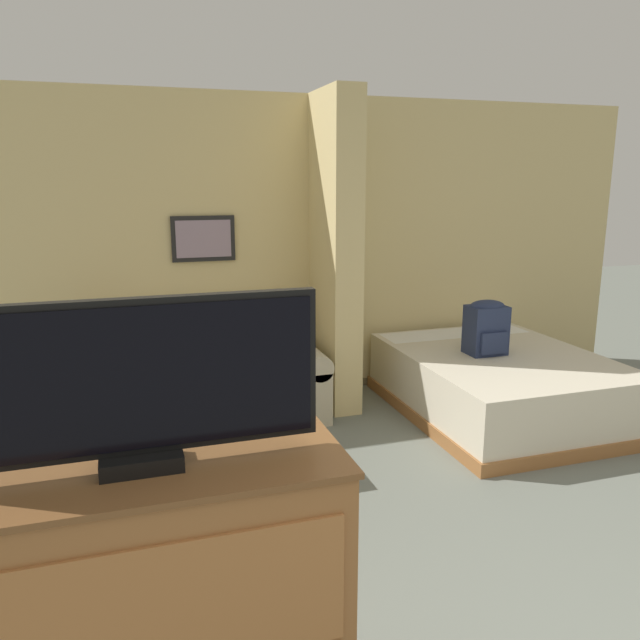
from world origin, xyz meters
TOP-DOWN VIEW (x-y plane):
  - wall_back at (-0.00, 4.18)m, footprint 6.33×0.16m
  - wall_partition_pillar at (0.09, 3.76)m, footprint 0.24×0.72m
  - couch at (-0.95, 3.70)m, footprint 1.71×0.84m
  - coffee_table at (-0.95, 2.64)m, footprint 0.80×0.49m
  - side_table at (-1.96, 3.64)m, footprint 0.38×0.38m
  - table_lamp at (-1.96, 3.64)m, footprint 0.35×0.35m
  - tv_dresser at (-1.59, 0.68)m, footprint 1.24×0.48m
  - tv at (-1.59, 0.68)m, footprint 1.08×0.16m
  - bed at (1.29, 3.10)m, footprint 1.53×1.96m
  - backpack at (1.17, 3.13)m, footprint 0.31×0.25m

SIDE VIEW (x-z plane):
  - bed at x=1.29m, z-range 0.00..0.52m
  - couch at x=-0.95m, z-range -0.13..0.77m
  - coffee_table at x=-0.95m, z-range 0.16..0.59m
  - side_table at x=-1.96m, z-range 0.17..0.77m
  - tv_dresser at x=-1.59m, z-range 0.00..1.06m
  - backpack at x=1.17m, z-range 0.52..0.96m
  - table_lamp at x=-1.96m, z-range 0.68..1.14m
  - wall_back at x=0.00m, z-range -0.01..2.59m
  - wall_partition_pillar at x=0.09m, z-range 0.00..2.60m
  - tv at x=-1.59m, z-range 1.07..1.59m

